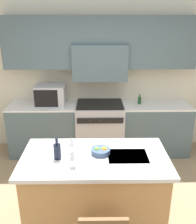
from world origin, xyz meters
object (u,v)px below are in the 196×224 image
Objects in this scene: wine_bottle at (57,151)px; wine_glass_near at (73,155)px; wine_glass_far at (72,142)px; oil_bottle_on_counter at (140,100)px; fruit_bowl at (101,151)px; microwave at (51,95)px; range_stove at (100,128)px.

wine_glass_near is (0.18, -0.16, 0.04)m from wine_bottle.
wine_glass_far is 2.00m from oil_bottle_on_counter.
wine_glass_near is 0.40m from fruit_bowl.
microwave is 1.56m from oil_bottle_on_counter.
wine_bottle is at bearing -105.63° from range_stove.
wine_glass_far is at bearing -101.87° from range_stove.
wine_bottle is 0.25m from wine_glass_near.
wine_bottle is 0.48m from fruit_bowl.
wine_glass_near is 1.00× the size of wine_glass_far.
wine_bottle is 1.22× the size of wine_glass_far.
wine_glass_far is at bearing 39.99° from wine_bottle.
fruit_bowl is at bearing -4.75° from wine_glass_far.
fruit_bowl is (0.47, 0.10, -0.06)m from wine_bottle.
microwave is at bearing -178.60° from oil_bottle_on_counter.
microwave reaches higher than oil_bottle_on_counter.
microwave is 2.52× the size of wine_glass_far.
wine_glass_far reaches higher than range_stove.
oil_bottle_on_counter is at bearing 58.28° from wine_glass_far.
wine_glass_near is at bearing -137.98° from fruit_bowl.
wine_bottle is 2.19m from oil_bottle_on_counter.
wine_bottle reaches higher than range_stove.
microwave reaches higher than wine_bottle.
oil_bottle_on_counter is (0.71, 0.06, 0.52)m from range_stove.
microwave reaches higher than range_stove.
microwave is 2.52× the size of wine_glass_near.
microwave is 2.03m from wine_glass_near.
fruit_bowl is at bearing -90.88° from range_stove.
microwave reaches higher than fruit_bowl.
fruit_bowl is at bearing 42.02° from wine_glass_near.
wine_glass_far is 1.15× the size of oil_bottle_on_counter.
range_stove is 1.06m from microwave.
wine_glass_near is 2.24m from oil_bottle_on_counter.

